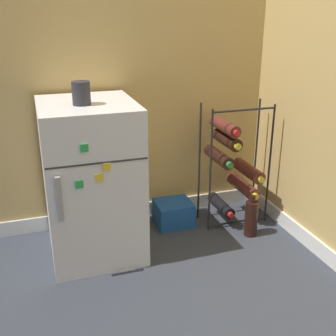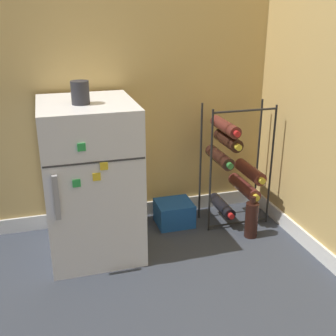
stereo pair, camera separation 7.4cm
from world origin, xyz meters
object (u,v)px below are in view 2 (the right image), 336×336
wine_rack (233,166)px  fridge_top_cup (80,93)px  loose_bottle_floor (252,219)px  soda_box (174,213)px  mini_fridge (91,179)px

wine_rack → fridge_top_cup: bearing=-171.9°
fridge_top_cup → loose_bottle_floor: bearing=-5.6°
soda_box → fridge_top_cup: bearing=-160.8°
fridge_top_cup → loose_bottle_floor: size_ratio=0.44×
mini_fridge → soda_box: bearing=14.9°
mini_fridge → fridge_top_cup: size_ratio=7.40×
loose_bottle_floor → fridge_top_cup: bearing=174.4°
mini_fridge → wine_rack: (0.84, 0.07, -0.04)m
wine_rack → loose_bottle_floor: bearing=-81.4°
mini_fridge → loose_bottle_floor: bearing=-9.0°
mini_fridge → soda_box: mini_fridge is taller
wine_rack → soda_box: size_ratio=3.40×
loose_bottle_floor → mini_fridge: bearing=171.0°
mini_fridge → soda_box: 0.61m
mini_fridge → loose_bottle_floor: (0.87, -0.14, -0.30)m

